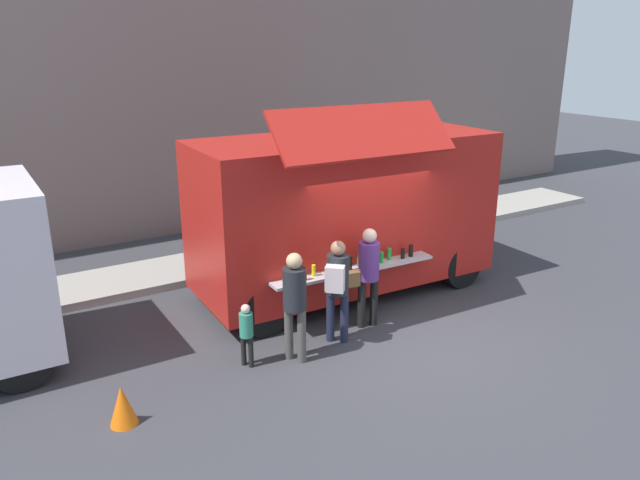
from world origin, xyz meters
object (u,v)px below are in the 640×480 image
Objects in this scene: trash_bin at (429,209)px; child_near_queue at (246,330)px; food_truck_main at (345,210)px; customer_front_ordering at (368,269)px; customer_mid_with_backpack at (337,282)px; traffic_cone_orange at (123,405)px; customer_rear_waiting at (295,298)px.

child_near_queue is (-7.09, -3.96, 0.09)m from trash_bin.
trash_bin is at bearing 31.15° from food_truck_main.
customer_front_ordering reaches higher than trash_bin.
customer_mid_with_backpack is (-0.77, -0.23, 0.02)m from customer_front_ordering.
customer_front_ordering is at bearing -26.18° from child_near_queue.
customer_mid_with_backpack is (3.57, 0.43, 0.79)m from traffic_cone_orange.
traffic_cone_orange is at bearing 156.75° from customer_rear_waiting.
customer_mid_with_backpack is at bearing -143.79° from trash_bin.
customer_rear_waiting is at bearing 5.97° from traffic_cone_orange.
customer_front_ordering is at bearing -107.83° from food_truck_main.
traffic_cone_orange is 2.83m from customer_rear_waiting.
child_near_queue is (-2.34, -0.16, -0.44)m from customer_front_ordering.
traffic_cone_orange is 4.45m from customer_front_ordering.
traffic_cone_orange is 2.08m from child_near_queue.
child_near_queue is (-2.88, -1.64, -1.05)m from food_truck_main.
child_near_queue is at bearing 14.22° from traffic_cone_orange.
traffic_cone_orange is 0.31× the size of customer_rear_waiting.
customer_mid_with_backpack is at bearing 6.88° from traffic_cone_orange.
customer_front_ordering is 1.02× the size of customer_mid_with_backpack.
customer_rear_waiting is at bearing -137.08° from food_truck_main.
customer_front_ordering is at bearing -141.28° from trash_bin.
trash_bin is at bearing -0.81° from child_near_queue.
customer_front_ordering is 0.80m from customer_mid_with_backpack.
traffic_cone_orange is at bearing 164.19° from child_near_queue.
food_truck_main reaches higher than customer_mid_with_backpack.
customer_mid_with_backpack is at bearing -125.08° from food_truck_main.
traffic_cone_orange is 10.13m from trash_bin.
food_truck_main is 5.68× the size of child_near_queue.
customer_mid_with_backpack is 1.64m from child_near_queue.
trash_bin is 0.59× the size of customer_rear_waiting.
customer_mid_with_backpack is 1.71× the size of child_near_queue.
trash_bin is at bearing 4.06° from customer_rear_waiting.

